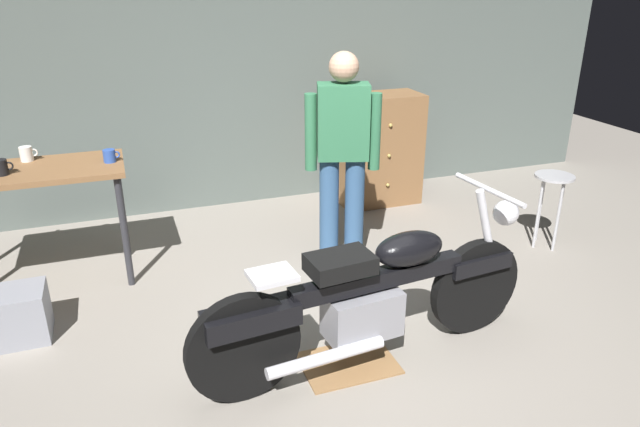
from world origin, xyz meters
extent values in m
plane|color=gray|center=(0.00, 0.00, 0.00)|extent=(12.00, 12.00, 0.00)
cube|color=#56605B|center=(0.00, 2.80, 1.55)|extent=(8.00, 0.12, 3.10)
cube|color=brown|center=(-1.87, 1.60, 0.88)|extent=(1.30, 0.64, 0.04)
cylinder|color=#2D2D33|center=(-1.28, 1.34, 0.43)|extent=(0.05, 0.05, 0.86)
cylinder|color=#2D2D33|center=(-1.28, 1.86, 0.43)|extent=(0.05, 0.05, 0.86)
cylinder|color=black|center=(0.80, -0.04, 0.32)|extent=(0.64, 0.13, 0.64)
cylinder|color=black|center=(-0.74, -0.18, 0.32)|extent=(0.64, 0.13, 0.64)
cube|color=black|center=(0.80, -0.04, 0.50)|extent=(0.45, 0.18, 0.10)
cube|color=black|center=(-0.69, -0.18, 0.50)|extent=(0.53, 0.23, 0.12)
cube|color=gray|center=(-0.02, -0.12, 0.34)|extent=(0.46, 0.28, 0.28)
cube|color=black|center=(0.08, -0.11, 0.55)|extent=(1.10, 0.20, 0.10)
ellipsoid|color=black|center=(0.28, -0.09, 0.70)|extent=(0.46, 0.26, 0.20)
cube|color=black|center=(-0.17, -0.13, 0.70)|extent=(0.38, 0.27, 0.10)
cube|color=silver|center=(-0.57, -0.17, 0.72)|extent=(0.26, 0.22, 0.03)
cylinder|color=silver|center=(0.86, -0.03, 0.65)|extent=(0.27, 0.07, 0.68)
cylinder|color=silver|center=(0.82, -0.03, 0.98)|extent=(0.09, 0.60, 0.03)
sphere|color=silver|center=(0.98, -0.02, 0.80)|extent=(0.16, 0.16, 0.16)
cylinder|color=silver|center=(-0.31, -0.28, 0.22)|extent=(0.70, 0.14, 0.07)
cylinder|color=#345782|center=(0.45, 1.13, 0.44)|extent=(0.15, 0.15, 0.88)
cylinder|color=#345782|center=(0.26, 1.19, 0.44)|extent=(0.15, 0.15, 0.88)
cube|color=#33724C|center=(0.35, 1.16, 1.16)|extent=(0.43, 0.32, 0.56)
cylinder|color=#33724C|center=(0.58, 1.09, 1.08)|extent=(0.09, 0.09, 0.58)
cylinder|color=#33724C|center=(0.13, 1.23, 1.08)|extent=(0.09, 0.09, 0.58)
sphere|color=tan|center=(0.35, 1.16, 1.56)|extent=(0.22, 0.22, 0.22)
cylinder|color=#B2B2B7|center=(2.12, 0.85, 0.63)|extent=(0.32, 0.32, 0.02)
cylinder|color=#B2B2B7|center=(2.23, 0.85, 0.31)|extent=(0.02, 0.02, 0.62)
cylinder|color=#B2B2B7|center=(2.12, 0.96, 0.31)|extent=(0.02, 0.02, 0.62)
cylinder|color=#B2B2B7|center=(2.01, 0.85, 0.31)|extent=(0.02, 0.02, 0.62)
cylinder|color=#B2B2B7|center=(2.12, 0.74, 0.31)|extent=(0.02, 0.02, 0.62)
cube|color=brown|center=(1.21, 2.30, 0.55)|extent=(0.80, 0.44, 1.10)
sphere|color=tan|center=(1.21, 2.07, 0.85)|extent=(0.04, 0.04, 0.04)
sphere|color=tan|center=(1.21, 2.07, 0.55)|extent=(0.04, 0.04, 0.04)
sphere|color=tan|center=(1.21, 2.07, 0.25)|extent=(0.04, 0.04, 0.04)
cube|color=olive|center=(-0.10, -0.11, 0.01)|extent=(0.56, 0.40, 0.01)
cube|color=gray|center=(-2.02, 0.85, 0.17)|extent=(0.44, 0.32, 0.34)
cylinder|color=white|center=(-1.88, 1.81, 0.95)|extent=(0.09, 0.09, 0.11)
torus|color=white|center=(-1.83, 1.81, 0.96)|extent=(0.06, 0.01, 0.06)
cylinder|color=black|center=(-2.01, 1.51, 0.95)|extent=(0.09, 0.09, 0.11)
torus|color=black|center=(-1.96, 1.51, 0.96)|extent=(0.06, 0.01, 0.06)
cylinder|color=#2D51AD|center=(-1.31, 1.58, 0.95)|extent=(0.09, 0.09, 0.09)
torus|color=#2D51AD|center=(-1.26, 1.58, 0.95)|extent=(0.05, 0.01, 0.05)
camera|label=1|loc=(-1.23, -2.76, 2.18)|focal=32.48mm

